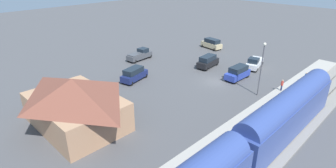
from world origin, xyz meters
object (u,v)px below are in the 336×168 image
at_px(suv_blue, 238,73).
at_px(suv_tan, 212,44).
at_px(pedestrian_waiting_far, 282,84).
at_px(light_pole_near_platform, 262,63).
at_px(station_building, 75,102).
at_px(suv_black, 208,61).
at_px(pickup_white, 254,63).
at_px(pedestrian_on_platform, 306,77).
at_px(suv_navy, 134,74).
at_px(pickup_charcoal, 140,55).

relative_size(suv_blue, suv_tan, 0.96).
xyz_separation_m(pedestrian_waiting_far, light_pole_near_platform, (2.02, 3.32, 3.64)).
distance_m(station_building, suv_tan, 37.80).
height_order(suv_black, suv_tan, same).
bearing_deg(pedestrian_waiting_far, pickup_white, -39.82).
height_order(pickup_white, suv_blue, suv_blue).
bearing_deg(suv_black, pedestrian_on_platform, -163.88).
xyz_separation_m(pedestrian_on_platform, pickup_white, (9.37, -1.12, -0.25)).
bearing_deg(station_building, suv_tan, -78.11).
height_order(suv_blue, light_pole_near_platform, light_pole_near_platform).
distance_m(suv_blue, suv_tan, 17.87).
bearing_deg(suv_black, suv_navy, 71.02).
bearing_deg(pickup_white, station_building, 80.73).
bearing_deg(pedestrian_on_platform, pedestrian_waiting_far, 75.63).
xyz_separation_m(station_building, suv_black, (1.04, -26.56, -1.93)).
xyz_separation_m(station_building, suv_tan, (7.78, -36.94, -1.93)).
xyz_separation_m(pedestrian_on_platform, pedestrian_waiting_far, (1.41, 5.51, 0.00)).
distance_m(pickup_charcoal, suv_tan, 17.28).
distance_m(pedestrian_on_platform, suv_tan, 23.16).
distance_m(station_building, pickup_white, 32.70).
height_order(station_building, suv_tan, station_building).
distance_m(suv_black, pickup_white, 8.46).
height_order(pickup_white, pickup_charcoal, same).
height_order(station_building, suv_blue, station_building).
bearing_deg(suv_navy, pickup_white, -119.75).
height_order(pickup_charcoal, light_pole_near_platform, light_pole_near_platform).
height_order(pedestrian_waiting_far, pickup_charcoal, pickup_charcoal).
distance_m(pedestrian_waiting_far, suv_tan, 23.87).
relative_size(station_building, pedestrian_on_platform, 7.23).
height_order(pedestrian_on_platform, suv_blue, suv_blue).
bearing_deg(pickup_charcoal, pedestrian_on_platform, -159.28).
height_order(station_building, suv_black, station_building).
relative_size(station_building, pickup_white, 2.16).
relative_size(suv_black, suv_navy, 0.97).
height_order(pedestrian_waiting_far, suv_navy, suv_navy).
height_order(pedestrian_on_platform, suv_tan, suv_tan).
relative_size(suv_navy, suv_tan, 1.02).
height_order(suv_black, suv_blue, same).
bearing_deg(light_pole_near_platform, suv_blue, -31.10).
bearing_deg(light_pole_near_platform, suv_navy, 28.62).
xyz_separation_m(pickup_charcoal, suv_tan, (-5.47, -16.40, 0.12)).
distance_m(pedestrian_on_platform, light_pole_near_platform, 10.15).
xyz_separation_m(pedestrian_on_platform, pickup_charcoal, (27.88, 10.54, -0.25)).
bearing_deg(suv_tan, station_building, 101.89).
xyz_separation_m(suv_black, light_pole_near_platform, (-12.24, 4.31, 3.77)).
bearing_deg(pedestrian_on_platform, pickup_white, -6.81).
distance_m(station_building, suv_navy, 14.35).
bearing_deg(station_building, pedestrian_on_platform, -115.20).
distance_m(pickup_charcoal, suv_blue, 19.77).
height_order(pedestrian_waiting_far, suv_tan, suv_tan).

